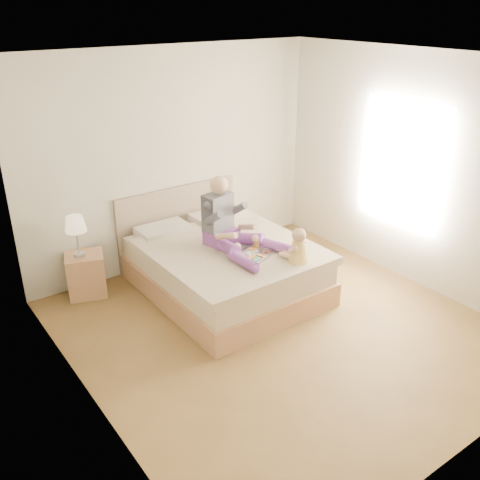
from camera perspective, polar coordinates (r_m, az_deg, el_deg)
room at (r=5.09m, az=5.40°, el=5.21°), size 4.02×4.22×2.71m
bed at (r=6.30m, az=-2.01°, el=-2.57°), size 1.70×2.18×1.00m
nightstand at (r=6.44m, az=-16.09°, el=-3.56°), size 0.52×0.49×0.51m
lamp at (r=6.15m, az=-17.14°, el=1.40°), size 0.24×0.24×0.48m
adult at (r=5.95m, az=-1.17°, el=1.45°), size 0.71×1.04×0.82m
tray at (r=5.80m, az=1.26°, el=-1.51°), size 0.51×0.45×0.12m
baby at (r=5.69m, az=6.17°, el=-0.82°), size 0.26×0.34×0.37m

